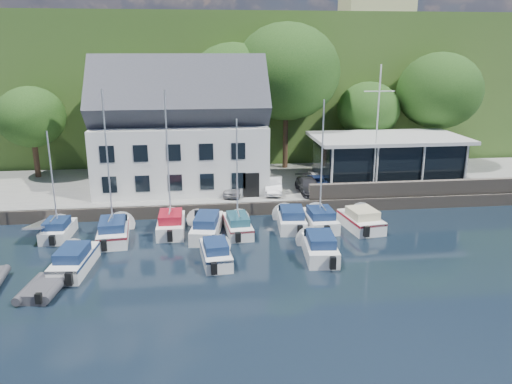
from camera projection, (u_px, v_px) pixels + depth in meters
ground at (301, 275)px, 28.66m from camera, size 180.00×180.00×0.00m
quay at (262, 186)px, 45.20m from camera, size 60.00×13.00×1.00m
quay_face at (272, 208)px, 39.01m from camera, size 60.00×0.30×1.00m
hillside at (228, 75)px, 85.52m from camera, size 160.00×75.00×16.00m
field_patch at (268, 27)px, 91.77m from camera, size 50.00×30.00×0.30m
harbor_building at (181, 136)px, 42.09m from camera, size 14.40×8.20×8.70m
club_pavilion at (386, 159)px, 44.31m from camera, size 13.20×7.20×4.10m
seawall at (418, 188)px, 40.45m from camera, size 18.00×0.50×1.20m
gangway at (47, 232)px, 35.36m from camera, size 1.20×6.00×1.40m
car_silver at (233, 188)px, 40.65m from camera, size 2.08×3.71×1.19m
car_white at (274, 185)px, 41.21m from camera, size 1.86×3.98×1.26m
car_dgrey at (309, 186)px, 41.20m from camera, size 1.78×4.17×1.20m
car_blue at (317, 183)px, 41.89m from camera, size 2.25×3.87×1.24m
flagpole at (377, 130)px, 40.07m from camera, size 2.48×0.20×10.33m
tree_0 at (33, 133)px, 45.23m from camera, size 6.07×6.07×8.30m
tree_1 at (125, 119)px, 46.47m from camera, size 7.60×7.60×10.38m
tree_2 at (234, 107)px, 47.74m from camera, size 8.84×8.84×12.08m
tree_3 at (286, 97)px, 48.11m from camera, size 10.19×10.19×13.92m
tree_4 at (367, 125)px, 49.48m from camera, size 6.15×6.15×8.40m
tree_5 at (437, 110)px, 49.09m from camera, size 8.19×8.19×11.19m
boat_r1_0 at (52, 179)px, 33.25m from camera, size 2.11×5.03×8.24m
boat_r1_1 at (109, 175)px, 32.78m from camera, size 2.69×6.67×9.09m
boat_r1_2 at (168, 167)px, 33.96m from camera, size 2.06×5.85×9.50m
boat_r1_3 at (207, 224)px, 34.64m from camera, size 3.05×7.28×1.55m
boat_r1_4 at (237, 175)px, 34.19m from camera, size 2.21×6.22×8.30m
boat_r1_5 at (291, 217)px, 36.11m from camera, size 2.54×6.00×1.52m
boat_r1_6 at (322, 167)px, 35.10m from camera, size 2.25×5.86×8.91m
boat_r1_7 at (361, 218)px, 35.85m from camera, size 3.06×5.91×1.55m
boat_r2_0 at (74, 258)px, 29.18m from camera, size 2.56×6.49×1.50m
boat_r2_2 at (216, 251)px, 30.25m from camera, size 2.23×5.63×1.43m
boat_r2_3 at (320, 244)px, 31.10m from camera, size 2.56×6.43×1.55m
dinghy_1 at (43, 287)px, 26.47m from camera, size 2.39×3.49×0.76m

